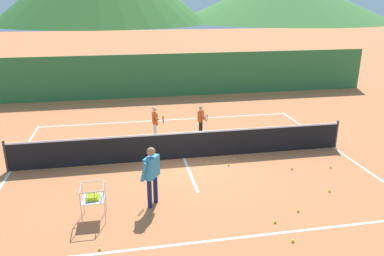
{
  "coord_description": "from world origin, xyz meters",
  "views": [
    {
      "loc": [
        -1.93,
        -11.94,
        5.27
      ],
      "look_at": [
        0.3,
        0.03,
        1.1
      ],
      "focal_mm": 35.08,
      "sensor_mm": 36.0,
      "label": 1
    }
  ],
  "objects_px": {
    "tennis_ball_9": "(208,162)",
    "tennis_ball_1": "(292,168)",
    "ball_cart": "(93,197)",
    "tennis_ball_0": "(234,158)",
    "tennis_net": "(184,145)",
    "student_1": "(201,117)",
    "student_0": "(155,120)",
    "tennis_ball_5": "(330,191)",
    "tennis_ball_6": "(293,241)",
    "tennis_ball_7": "(229,165)",
    "instructor": "(152,171)",
    "tennis_ball_10": "(331,167)",
    "tennis_ball_11": "(298,211)",
    "tennis_ball_2": "(100,249)",
    "tennis_ball_8": "(275,222)"
  },
  "relations": [
    {
      "from": "tennis_ball_0",
      "to": "tennis_ball_9",
      "type": "xyz_separation_m",
      "value": [
        -0.97,
        -0.16,
        0.0
      ]
    },
    {
      "from": "tennis_ball_1",
      "to": "tennis_ball_9",
      "type": "relative_size",
      "value": 1.0
    },
    {
      "from": "tennis_ball_5",
      "to": "instructor",
      "type": "bearing_deg",
      "value": 177.37
    },
    {
      "from": "tennis_ball_2",
      "to": "tennis_ball_8",
      "type": "xyz_separation_m",
      "value": [
        4.25,
        0.3,
        0.0
      ]
    },
    {
      "from": "tennis_ball_5",
      "to": "tennis_ball_9",
      "type": "height_order",
      "value": "same"
    },
    {
      "from": "tennis_ball_1",
      "to": "tennis_net",
      "type": "bearing_deg",
      "value": 155.29
    },
    {
      "from": "student_1",
      "to": "tennis_ball_0",
      "type": "height_order",
      "value": "student_1"
    },
    {
      "from": "tennis_ball_1",
      "to": "tennis_ball_7",
      "type": "bearing_deg",
      "value": 161.72
    },
    {
      "from": "student_0",
      "to": "tennis_ball_1",
      "type": "height_order",
      "value": "student_0"
    },
    {
      "from": "tennis_ball_7",
      "to": "tennis_ball_11",
      "type": "relative_size",
      "value": 1.0
    },
    {
      "from": "tennis_ball_8",
      "to": "student_0",
      "type": "bearing_deg",
      "value": 109.87
    },
    {
      "from": "instructor",
      "to": "tennis_ball_11",
      "type": "xyz_separation_m",
      "value": [
        3.72,
        -1.08,
        -0.97
      ]
    },
    {
      "from": "tennis_ball_6",
      "to": "tennis_ball_11",
      "type": "distance_m",
      "value": 1.37
    },
    {
      "from": "tennis_ball_0",
      "to": "tennis_ball_10",
      "type": "relative_size",
      "value": 1.0
    },
    {
      "from": "student_1",
      "to": "tennis_ball_9",
      "type": "height_order",
      "value": "student_1"
    },
    {
      "from": "ball_cart",
      "to": "tennis_ball_0",
      "type": "xyz_separation_m",
      "value": [
        4.56,
        2.92,
        -0.56
      ]
    },
    {
      "from": "tennis_ball_1",
      "to": "tennis_ball_6",
      "type": "xyz_separation_m",
      "value": [
        -1.66,
        -3.65,
        0.0
      ]
    },
    {
      "from": "tennis_net",
      "to": "tennis_ball_9",
      "type": "relative_size",
      "value": 171.13
    },
    {
      "from": "student_1",
      "to": "tennis_ball_1",
      "type": "height_order",
      "value": "student_1"
    },
    {
      "from": "student_1",
      "to": "tennis_ball_10",
      "type": "xyz_separation_m",
      "value": [
        3.54,
        -4.0,
        -0.7
      ]
    },
    {
      "from": "tennis_ball_7",
      "to": "student_0",
      "type": "bearing_deg",
      "value": 125.22
    },
    {
      "from": "student_1",
      "to": "tennis_ball_10",
      "type": "bearing_deg",
      "value": -48.49
    },
    {
      "from": "tennis_ball_5",
      "to": "tennis_ball_11",
      "type": "distance_m",
      "value": 1.62
    },
    {
      "from": "tennis_ball_5",
      "to": "tennis_ball_11",
      "type": "height_order",
      "value": "same"
    },
    {
      "from": "student_1",
      "to": "tennis_ball_6",
      "type": "relative_size",
      "value": 17.81
    },
    {
      "from": "tennis_ball_11",
      "to": "tennis_ball_5",
      "type": "bearing_deg",
      "value": 31.68
    },
    {
      "from": "tennis_ball_9",
      "to": "tennis_ball_10",
      "type": "relative_size",
      "value": 1.0
    },
    {
      "from": "ball_cart",
      "to": "tennis_ball_5",
      "type": "bearing_deg",
      "value": 1.48
    },
    {
      "from": "tennis_ball_8",
      "to": "tennis_ball_7",
      "type": "bearing_deg",
      "value": 93.48
    },
    {
      "from": "tennis_ball_2",
      "to": "tennis_ball_6",
      "type": "distance_m",
      "value": 4.38
    },
    {
      "from": "tennis_net",
      "to": "instructor",
      "type": "relative_size",
      "value": 6.97
    },
    {
      "from": "tennis_net",
      "to": "ball_cart",
      "type": "bearing_deg",
      "value": -130.56
    },
    {
      "from": "tennis_ball_10",
      "to": "tennis_ball_0",
      "type": "bearing_deg",
      "value": 156.71
    },
    {
      "from": "ball_cart",
      "to": "tennis_ball_0",
      "type": "distance_m",
      "value": 5.45
    },
    {
      "from": "tennis_ball_7",
      "to": "tennis_ball_11",
      "type": "bearing_deg",
      "value": -72.14
    },
    {
      "from": "tennis_ball_0",
      "to": "tennis_ball_5",
      "type": "relative_size",
      "value": 1.0
    },
    {
      "from": "tennis_ball_1",
      "to": "tennis_ball_7",
      "type": "height_order",
      "value": "same"
    },
    {
      "from": "student_1",
      "to": "ball_cart",
      "type": "height_order",
      "value": "student_1"
    },
    {
      "from": "student_0",
      "to": "tennis_ball_9",
      "type": "distance_m",
      "value": 3.22
    },
    {
      "from": "tennis_ball_2",
      "to": "tennis_ball_9",
      "type": "xyz_separation_m",
      "value": [
        3.4,
        4.12,
        0.0
      ]
    },
    {
      "from": "student_1",
      "to": "tennis_ball_6",
      "type": "bearing_deg",
      "value": -85.56
    },
    {
      "from": "tennis_ball_5",
      "to": "tennis_ball_8",
      "type": "xyz_separation_m",
      "value": [
        -2.17,
        -1.23,
        0.0
      ]
    },
    {
      "from": "tennis_ball_5",
      "to": "tennis_ball_9",
      "type": "relative_size",
      "value": 1.0
    },
    {
      "from": "tennis_ball_6",
      "to": "tennis_ball_10",
      "type": "xyz_separation_m",
      "value": [
        2.96,
        3.52,
        0.0
      ]
    },
    {
      "from": "instructor",
      "to": "tennis_ball_5",
      "type": "bearing_deg",
      "value": -2.63
    },
    {
      "from": "ball_cart",
      "to": "tennis_ball_2",
      "type": "xyz_separation_m",
      "value": [
        0.19,
        -1.35,
        -0.56
      ]
    },
    {
      "from": "student_0",
      "to": "tennis_ball_11",
      "type": "relative_size",
      "value": 19.44
    },
    {
      "from": "tennis_ball_9",
      "to": "tennis_ball_1",
      "type": "bearing_deg",
      "value": -20.46
    },
    {
      "from": "tennis_ball_9",
      "to": "tennis_ball_11",
      "type": "relative_size",
      "value": 1.0
    },
    {
      "from": "tennis_ball_2",
      "to": "tennis_ball_8",
      "type": "distance_m",
      "value": 4.26
    }
  ]
}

